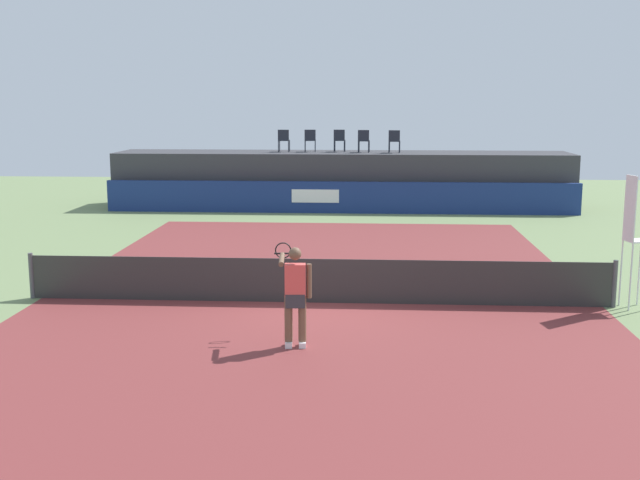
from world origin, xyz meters
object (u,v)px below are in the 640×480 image
Objects in this scene: net_post_far at (614,284)px; tennis_player at (295,293)px; spectator_chair_center at (339,139)px; spectator_chair_far_right at (394,140)px; umpire_chair at (633,233)px; spectator_chair_right at (364,140)px; spectator_chair_far_left at (284,139)px; net_post_near at (32,276)px; spectator_chair_left at (310,139)px; tennis_ball at (471,281)px.

tennis_player is (-6.36, -3.03, 0.46)m from net_post_far.
spectator_chair_center is 16.87m from net_post_far.
umpire_chair is at bearing -73.52° from spectator_chair_far_right.
net_post_far is at bearing -67.81° from spectator_chair_center.
spectator_chair_right is 0.50× the size of tennis_player.
net_post_near is at bearing -104.15° from spectator_chair_far_left.
spectator_chair_left reaches higher than tennis_player.
spectator_chair_center is 0.32× the size of umpire_chair.
net_post_near is 6.77m from tennis_player.
net_post_near is (-12.70, 0.02, -1.09)m from umpire_chair.
spectator_chair_center is 0.89× the size of net_post_near.
spectator_chair_left and spectator_chair_far_right have the same top height.
umpire_chair is at bearing -35.48° from tennis_ball.
spectator_chair_left reaches higher than net_post_far.
net_post_near is at bearing -107.70° from spectator_chair_left.
spectator_chair_far_left is 0.89× the size of net_post_near.
spectator_chair_right reaches higher than net_post_far.
net_post_far is 3.43m from tennis_ball.
spectator_chair_right is 1.22m from spectator_chair_far_right.
spectator_chair_center is at bearing 166.59° from spectator_chair_far_right.
spectator_chair_right and spectator_chair_far_right have the same top height.
umpire_chair is 1.56× the size of tennis_player.
umpire_chair is (5.64, -15.18, -1.11)m from spectator_chair_right.
spectator_chair_far_left is 1.06m from spectator_chair_left.
spectator_chair_far_left is at bearing 119.16° from net_post_far.
spectator_chair_far_right is 0.89× the size of net_post_far.
umpire_chair is 2.76× the size of net_post_far.
spectator_chair_far_left reaches higher than umpire_chair.
spectator_chair_left is at bearing 115.94° from net_post_far.
umpire_chair is 3.96m from tennis_ball.
spectator_chair_far_left and spectator_chair_far_right have the same top height.
spectator_chair_center is 13.06× the size of tennis_ball.
spectator_chair_center is 2.24m from spectator_chair_far_right.
spectator_chair_left reaches higher than umpire_chair.
spectator_chair_far_right is 0.32× the size of umpire_chair.
spectator_chair_right is at bearing 109.41° from net_post_far.
spectator_chair_right is 13.60m from tennis_ball.
tennis_ball is at bearing 144.52° from umpire_chair.
net_post_near is 9.96m from tennis_ball.
net_post_near is 14.71× the size of tennis_ball.
tennis_ball is at bearing -66.06° from spectator_chair_far_left.
umpire_chair is 12.74m from net_post_near.
tennis_ball is (5.86, -13.21, -2.66)m from spectator_chair_far_left.
tennis_player is at bearing -97.05° from spectator_chair_far_right.
spectator_chair_right is 13.06× the size of tennis_ball.
spectator_chair_far_right is at bearing 105.46° from net_post_far.
spectator_chair_far_left is at bearing 175.56° from spectator_chair_far_right.
spectator_chair_center is at bearing 89.85° from tennis_player.
spectator_chair_far_left and spectator_chair_left have the same top height.
spectator_chair_far_left is 1.00× the size of spectator_chair_far_right.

